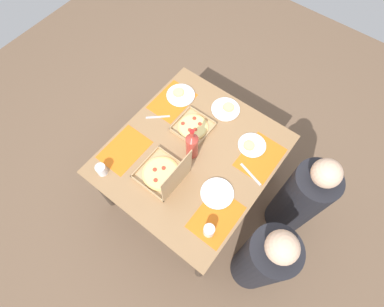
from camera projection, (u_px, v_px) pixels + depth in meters
ground_plane at (192, 188)px, 2.89m from camera, size 6.00×6.00×0.00m
dining_table at (192, 160)px, 2.32m from camera, size 1.25×1.14×0.74m
placemat_near_left at (172, 101)px, 2.44m from camera, size 0.36×0.26×0.00m
placemat_near_right at (125, 150)px, 2.24m from camera, size 0.36×0.26×0.00m
placemat_far_left at (260, 157)px, 2.21m from camera, size 0.36×0.26×0.00m
placemat_far_right at (216, 217)px, 2.01m from camera, size 0.36×0.26×0.00m
pizza_box_corner_left at (193, 127)px, 2.32m from camera, size 0.26×0.26×0.04m
pizza_box_corner_right at (164, 174)px, 2.10m from camera, size 0.30×0.32×0.34m
plate_near_right at (217, 193)px, 2.08m from camera, size 0.23×0.23×0.02m
plate_near_left at (180, 95)px, 2.46m from camera, size 0.23×0.23×0.03m
plate_far_left at (226, 109)px, 2.40m from camera, size 0.23×0.23×0.03m
plate_middle at (252, 145)px, 2.25m from camera, size 0.21×0.21×0.03m
soda_bottle at (192, 145)px, 2.11m from camera, size 0.09×0.09×0.32m
cup_dark at (209, 231)px, 1.93m from camera, size 0.07×0.07×0.09m
cup_red at (102, 170)px, 2.12m from camera, size 0.07×0.07×0.09m
fork_by_near_left at (158, 117)px, 2.37m from camera, size 0.14×0.15×0.00m
knife_by_far_left at (251, 174)px, 2.15m from camera, size 0.07×0.21×0.00m
diner_left_seat at (299, 200)px, 2.31m from camera, size 0.32×0.32×1.12m
diner_right_seat at (261, 261)px, 2.10m from camera, size 0.32×0.32×1.15m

